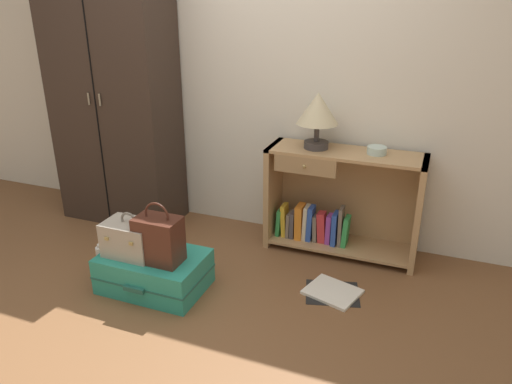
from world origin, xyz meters
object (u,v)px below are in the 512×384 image
at_px(table_lamp, 318,111).
at_px(handbag, 159,239).
at_px(bottle, 102,257).
at_px(open_book_on_floor, 332,292).
at_px(wardrobe, 114,94).
at_px(train_case, 130,238).
at_px(bookshelf, 336,204).
at_px(bowl, 377,150).
at_px(suitcase_large, 154,271).

xyz_separation_m(table_lamp, handbag, (-0.71, -0.96, -0.64)).
bearing_deg(bottle, open_book_on_floor, 10.22).
relative_size(wardrobe, train_case, 6.53).
bearing_deg(bookshelf, bottle, -148.78).
xyz_separation_m(bowl, train_case, (-1.34, -0.98, -0.44)).
relative_size(handbag, open_book_on_floor, 0.99).
xyz_separation_m(bookshelf, train_case, (-1.09, -0.97, -0.01)).
height_order(table_lamp, bowl, table_lamp).
bearing_deg(handbag, open_book_on_floor, 21.49).
bearing_deg(open_book_on_floor, handbag, -158.51).
xyz_separation_m(wardrobe, bookshelf, (1.80, 0.06, -0.68)).
bearing_deg(train_case, open_book_on_floor, 17.66).
xyz_separation_m(bowl, suitcase_large, (-1.21, -0.94, -0.67)).
bearing_deg(table_lamp, train_case, -134.02).
bearing_deg(bowl, open_book_on_floor, -101.54).
bearing_deg(open_book_on_floor, table_lamp, 117.38).
bearing_deg(open_book_on_floor, bookshelf, 102.37).
bearing_deg(handbag, suitcase_large, 151.86).
distance_m(wardrobe, table_lamp, 1.63).
height_order(wardrobe, bowl, wardrobe).
relative_size(bowl, bottle, 0.70).
distance_m(table_lamp, open_book_on_floor, 1.21).
relative_size(bowl, open_book_on_floor, 0.33).
relative_size(table_lamp, handbag, 0.99).
bearing_deg(bowl, table_lamp, -177.08).
bearing_deg(bookshelf, suitcase_large, -135.85).
bearing_deg(suitcase_large, open_book_on_floor, 17.75).
bearing_deg(wardrobe, train_case, -52.24).
distance_m(suitcase_large, bottle, 0.47).
height_order(suitcase_large, handbag, handbag).
height_order(table_lamp, handbag, table_lamp).
distance_m(bowl, suitcase_large, 1.67).
bearing_deg(train_case, bottle, 162.35).
bearing_deg(wardrobe, bottle, -65.38).
distance_m(wardrobe, open_book_on_floor, 2.25).
distance_m(bookshelf, handbag, 1.31).
bearing_deg(bottle, train_case, -17.65).
bearing_deg(train_case, handbag, -1.97).
relative_size(bookshelf, table_lamp, 2.78).
height_order(suitcase_large, bottle, suitcase_large).
xyz_separation_m(wardrobe, open_book_on_floor, (1.92, -0.52, -1.04)).
xyz_separation_m(suitcase_large, train_case, (-0.13, -0.04, 0.23)).
relative_size(table_lamp, bottle, 2.07).
bearing_deg(suitcase_large, bookshelf, 44.15).
bearing_deg(open_book_on_floor, suitcase_large, -162.25).
bearing_deg(bookshelf, open_book_on_floor, -77.63).
bearing_deg(bottle, bowl, 27.43).
bearing_deg(wardrobe, bookshelf, 1.95).
height_order(suitcase_large, train_case, train_case).
distance_m(train_case, open_book_on_floor, 1.32).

